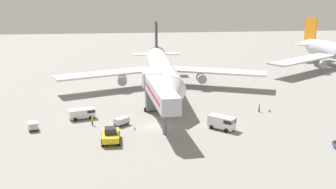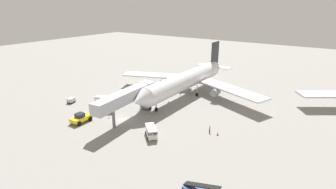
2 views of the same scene
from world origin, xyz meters
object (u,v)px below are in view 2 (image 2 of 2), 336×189
Objects in this scene: pushback_tug at (81,118)px; safety_cone_bravo at (168,102)px; jet_bridge at (129,97)px; baggage_cart_outer_left at (110,110)px; baggage_cart_outer_right at (71,100)px; ground_crew_worker_foreground at (210,129)px; service_van_far_left at (104,99)px; airplane_at_gate at (188,79)px; safety_cone_alpha at (109,117)px; service_van_rear_left at (151,131)px; ground_crew_worker_midground at (98,105)px; safety_cone_charlie at (218,134)px.

pushback_tug is 7.30× the size of safety_cone_bravo.
jet_bridge is 7.39× the size of baggage_cart_outer_left.
ground_crew_worker_foreground is at bearing 7.94° from baggage_cart_outer_right.
pushback_tug is 2.07× the size of baggage_cart_outer_right.
service_van_far_left is 7.07× the size of safety_cone_bravo.
airplane_at_gate is 27.54m from safety_cone_alpha.
jet_bridge reaches higher than service_van_rear_left.
baggage_cart_outer_right is at bearing 174.25° from service_van_rear_left.
ground_crew_worker_foreground reaches higher than safety_cone_alpha.
service_van_rear_left is 20.38m from safety_cone_bravo.
ground_crew_worker_midground is (9.61, 1.38, 0.10)m from baggage_cart_outer_right.
baggage_cart_outer_right is 3.52× the size of safety_cone_bravo.
jet_bridge reaches higher than safety_cone_charlie.
safety_cone_bravo is (13.54, 14.09, -0.54)m from ground_crew_worker_midground.
pushback_tug is at bearing -168.76° from service_van_rear_left.
baggage_cart_outer_left is at bearing -173.85° from jet_bridge.
pushback_tug is 1.80× the size of baggage_cart_outer_left.
safety_cone_alpha is (-7.27, -26.13, -4.74)m from airplane_at_gate.
service_van_far_left is 18.57m from safety_cone_bravo.
service_van_far_left reaches higher than baggage_cart_outer_left.
baggage_cart_outer_left is at bearing 132.51° from safety_cone_alpha.
baggage_cart_outer_left is at bearing 3.25° from baggage_cart_outer_right.
baggage_cart_outer_left reaches higher than safety_cone_charlie.
service_van_rear_left is 2.77× the size of ground_crew_worker_midground.
service_van_far_left is at bearing 113.84° from pushback_tug.
airplane_at_gate is at bearing 70.55° from pushback_tug.
airplane_at_gate reaches higher than ground_crew_worker_foreground.
baggage_cart_outer_left is at bearing -6.23° from ground_crew_worker_midground.
pushback_tug is 3.03× the size of ground_crew_worker_midground.
jet_bridge is at bearing 0.73° from ground_crew_worker_midground.
safety_cone_bravo is (-8.23, 18.62, -0.94)m from service_van_rear_left.
jet_bridge reaches higher than ground_crew_worker_foreground.
safety_cone_alpha is (16.81, -1.53, -0.54)m from baggage_cart_outer_right.
baggage_cart_outer_left is at bearing -111.66° from airplane_at_gate.
service_van_rear_left is 14.34m from safety_cone_charlie.
safety_cone_bravo is at bearing 46.13° from ground_crew_worker_midground.
airplane_at_gate is 29.93× the size of ground_crew_worker_midground.
jet_bridge is at bearing 155.51° from service_van_rear_left.
safety_cone_bravo is (15.50, 10.20, -0.72)m from service_van_far_left.
baggage_cart_outer_right is at bearing -134.40° from airplane_at_gate.
airplane_at_gate is 25.68m from service_van_far_left.
ground_crew_worker_midground is 3.37× the size of safety_cone_alpha.
baggage_cart_outer_right is at bearing -172.70° from safety_cone_charlie.
jet_bridge reaches higher than safety_cone_bravo.
safety_cone_bravo is (6.34, 17.00, 0.10)m from safety_cone_alpha.
service_van_far_left reaches higher than safety_cone_charlie.
safety_cone_bravo is at bearing 81.62° from jet_bridge.
safety_cone_alpha is at bearing 173.62° from service_van_rear_left.
pushback_tug is at bearing -67.58° from ground_crew_worker_midground.
service_van_far_left is (-23.73, 8.42, -0.22)m from service_van_rear_left.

